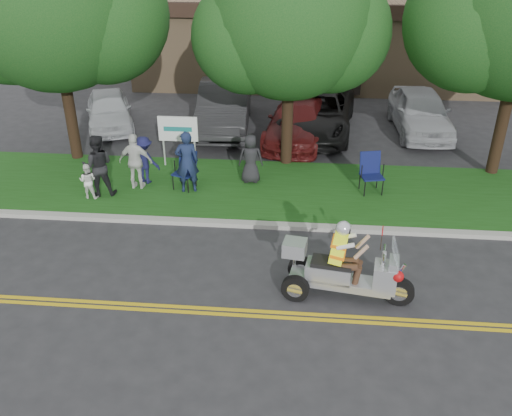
# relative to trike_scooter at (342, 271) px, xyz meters

# --- Properties ---
(ground) EXTENTS (120.00, 120.00, 0.00)m
(ground) POSITION_rel_trike_scooter_xyz_m (-1.93, -0.27, -0.64)
(ground) COLOR #28282B
(ground) RESTS_ON ground
(centerline_near) EXTENTS (60.00, 0.10, 0.01)m
(centerline_near) POSITION_rel_trike_scooter_xyz_m (-1.93, -0.85, -0.63)
(centerline_near) COLOR gold
(centerline_near) RESTS_ON ground
(centerline_far) EXTENTS (60.00, 0.10, 0.01)m
(centerline_far) POSITION_rel_trike_scooter_xyz_m (-1.93, -0.69, -0.63)
(centerline_far) COLOR gold
(centerline_far) RESTS_ON ground
(curb) EXTENTS (60.00, 0.25, 0.12)m
(curb) POSITION_rel_trike_scooter_xyz_m (-1.93, 2.78, -0.58)
(curb) COLOR #A8A89E
(curb) RESTS_ON ground
(grass_verge) EXTENTS (60.00, 4.00, 0.10)m
(grass_verge) POSITION_rel_trike_scooter_xyz_m (-1.93, 4.93, -0.58)
(grass_verge) COLOR #1B4A13
(grass_verge) RESTS_ON ground
(commercial_building) EXTENTS (18.00, 8.20, 4.00)m
(commercial_building) POSITION_rel_trike_scooter_xyz_m (0.07, 18.70, 1.37)
(commercial_building) COLOR #9E7F5B
(commercial_building) RESTS_ON ground
(tree_left) EXTENTS (6.62, 5.40, 7.78)m
(tree_left) POSITION_rel_trike_scooter_xyz_m (-8.37, 6.76, 4.21)
(tree_left) COLOR #332114
(tree_left) RESTS_ON ground
(tree_mid) EXTENTS (5.88, 4.80, 7.05)m
(tree_mid) POSITION_rel_trike_scooter_xyz_m (-1.38, 6.96, 3.80)
(tree_mid) COLOR #332114
(tree_mid) RESTS_ON ground
(business_sign) EXTENTS (1.25, 0.06, 1.75)m
(business_sign) POSITION_rel_trike_scooter_xyz_m (-4.83, 6.33, 0.62)
(business_sign) COLOR silver
(business_sign) RESTS_ON ground
(trike_scooter) EXTENTS (2.79, 1.08, 1.83)m
(trike_scooter) POSITION_rel_trike_scooter_xyz_m (0.00, 0.00, 0.00)
(trike_scooter) COLOR black
(trike_scooter) RESTS_ON ground
(lawn_chair_a) EXTENTS (0.74, 0.76, 1.10)m
(lawn_chair_a) POSITION_rel_trike_scooter_xyz_m (-4.30, 4.82, 0.09)
(lawn_chair_a) COLOR black
(lawn_chair_a) RESTS_ON grass_verge
(lawn_chair_b) EXTENTS (0.73, 0.75, 1.16)m
(lawn_chair_b) POSITION_rel_trike_scooter_xyz_m (1.08, 5.04, 0.12)
(lawn_chair_b) COLOR black
(lawn_chair_b) RESTS_ON grass_verge
(spectator_adult_left) EXTENTS (0.75, 0.58, 1.84)m
(spectator_adult_left) POSITION_rel_trike_scooter_xyz_m (-4.20, 4.53, 0.39)
(spectator_adult_left) COLOR #192445
(spectator_adult_left) RESTS_ON grass_verge
(spectator_adult_mid) EXTENTS (1.00, 0.86, 1.80)m
(spectator_adult_mid) POSITION_rel_trike_scooter_xyz_m (-6.66, 4.09, 0.37)
(spectator_adult_mid) COLOR black
(spectator_adult_mid) RESTS_ON grass_verge
(spectator_adult_right) EXTENTS (0.99, 0.44, 1.68)m
(spectator_adult_right) POSITION_rel_trike_scooter_xyz_m (-5.73, 4.61, 0.31)
(spectator_adult_right) COLOR silver
(spectator_adult_right) RESTS_ON grass_verge
(spectator_chair_a) EXTENTS (1.05, 0.77, 1.45)m
(spectator_chair_a) POSITION_rel_trike_scooter_xyz_m (-5.58, 4.99, 0.19)
(spectator_chair_a) COLOR #191A46
(spectator_chair_a) RESTS_ON grass_verge
(spectator_chair_b) EXTENTS (0.77, 0.52, 1.51)m
(spectator_chair_b) POSITION_rel_trike_scooter_xyz_m (-2.44, 5.32, 0.22)
(spectator_chair_b) COLOR black
(spectator_chair_b) RESTS_ON grass_verge
(child_right) EXTENTS (0.52, 0.42, 1.04)m
(child_right) POSITION_rel_trike_scooter_xyz_m (-6.92, 3.85, -0.01)
(child_right) COLOR white
(child_right) RESTS_ON grass_verge
(parked_car_far_left) EXTENTS (2.98, 4.37, 1.38)m
(parked_car_far_left) POSITION_rel_trike_scooter_xyz_m (-8.37, 10.00, 0.05)
(parked_car_far_left) COLOR silver
(parked_car_far_left) RESTS_ON ground
(parked_car_left) EXTENTS (2.20, 5.41, 1.75)m
(parked_car_left) POSITION_rel_trike_scooter_xyz_m (-3.93, 10.24, 0.24)
(parked_car_left) COLOR #2A292C
(parked_car_left) RESTS_ON ground
(parked_car_mid) EXTENTS (3.18, 5.84, 1.56)m
(parked_car_mid) POSITION_rel_trike_scooter_xyz_m (-0.43, 10.10, 0.14)
(parked_car_mid) COLOR black
(parked_car_mid) RESTS_ON ground
(parked_car_right) EXTENTS (2.59, 5.09, 1.42)m
(parked_car_right) POSITION_rel_trike_scooter_xyz_m (-1.13, 9.30, 0.07)
(parked_car_right) COLOR #511313
(parked_car_right) RESTS_ON ground
(parked_car_far_right) EXTENTS (2.05, 4.77, 1.60)m
(parked_car_far_right) POSITION_rel_trike_scooter_xyz_m (3.43, 10.52, 0.16)
(parked_car_far_right) COLOR #B2B4BA
(parked_car_far_right) RESTS_ON ground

